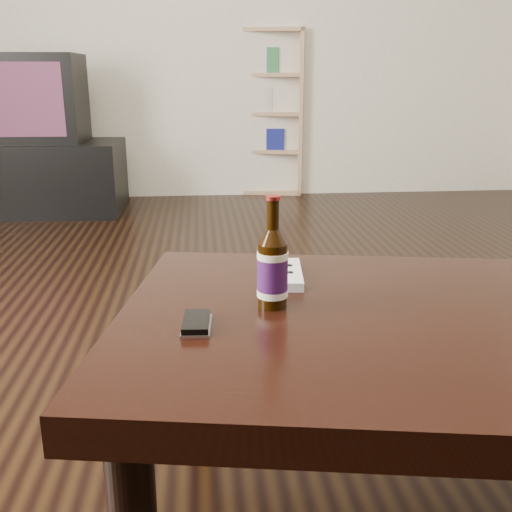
{
  "coord_description": "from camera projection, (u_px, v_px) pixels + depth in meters",
  "views": [
    {
      "loc": [
        -0.07,
        -1.46,
        0.87
      ],
      "look_at": [
        0.03,
        -0.44,
        0.56
      ],
      "focal_mm": 42.0,
      "sensor_mm": 36.0,
      "label": 1
    }
  ],
  "objects": [
    {
      "name": "floor",
      "position": [
        231.0,
        406.0,
        1.65
      ],
      "size": [
        5.0,
        6.0,
        0.01
      ],
      "primitive_type": "cube",
      "color": "black",
      "rests_on": "ground"
    },
    {
      "name": "wall_back",
      "position": [
        205.0,
        2.0,
        4.12
      ],
      "size": [
        5.0,
        0.02,
        2.7
      ],
      "primitive_type": "cube",
      "color": "silver",
      "rests_on": "ground"
    },
    {
      "name": "tv_stand",
      "position": [
        33.0,
        177.0,
        3.89
      ],
      "size": [
        1.16,
        0.6,
        0.46
      ],
      "primitive_type": "cube",
      "rotation": [
        0.0,
        0.0,
        -0.02
      ],
      "color": "black",
      "rests_on": "floor"
    },
    {
      "name": "tv",
      "position": [
        24.0,
        98.0,
        3.75
      ],
      "size": [
        0.73,
        0.47,
        0.54
      ],
      "rotation": [
        0.0,
        0.0,
        -0.02
      ],
      "color": "black",
      "rests_on": "tv_stand"
    },
    {
      "name": "bookshelf",
      "position": [
        260.0,
        109.0,
        4.5
      ],
      "size": [
        0.69,
        0.42,
        1.19
      ],
      "rotation": [
        0.0,
        0.0,
        -0.22
      ],
      "color": "tan",
      "rests_on": "floor"
    },
    {
      "name": "coffee_table",
      "position": [
        466.0,
        350.0,
        1.06
      ],
      "size": [
        1.34,
        0.92,
        0.46
      ],
      "rotation": [
        0.0,
        0.0,
        -0.17
      ],
      "color": "black",
      "rests_on": "floor"
    },
    {
      "name": "beer_bottle",
      "position": [
        273.0,
        269.0,
        1.08
      ],
      "size": [
        0.06,
        0.06,
        0.21
      ],
      "rotation": [
        0.0,
        0.0,
        0.07
      ],
      "color": "black",
      "rests_on": "coffee_table"
    },
    {
      "name": "phone",
      "position": [
        197.0,
        324.0,
        1.0
      ],
      "size": [
        0.05,
        0.09,
        0.02
      ],
      "rotation": [
        0.0,
        0.0,
        -0.07
      ],
      "color": "#A8A8AA",
      "rests_on": "coffee_table"
    },
    {
      "name": "remote",
      "position": [
        290.0,
        274.0,
        1.24
      ],
      "size": [
        0.06,
        0.17,
        0.02
      ],
      "rotation": [
        0.0,
        0.0,
        -0.1
      ],
      "color": "#BCBCBE",
      "rests_on": "coffee_table"
    }
  ]
}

